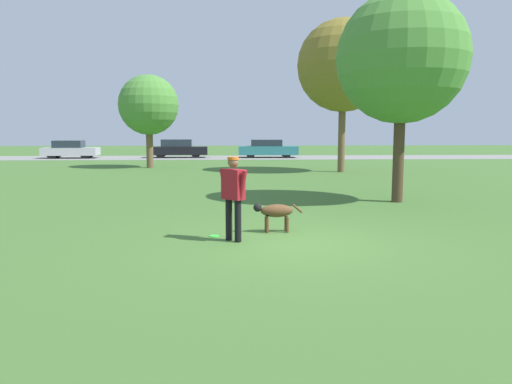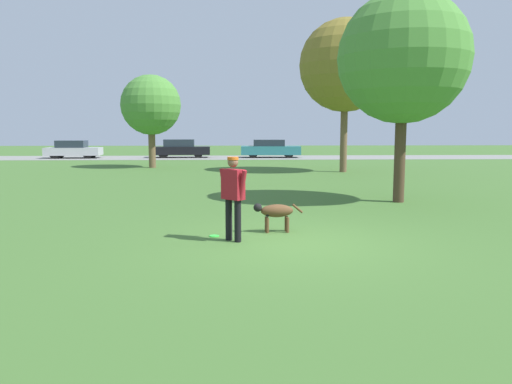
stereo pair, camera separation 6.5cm
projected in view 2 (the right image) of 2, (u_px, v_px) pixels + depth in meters
The scene contains 11 objects.
ground_plane at pixel (292, 243), 9.43m from camera, with size 120.00×120.00×0.00m, color #426B2D.
far_road_strip at pixel (249, 158), 38.75m from camera, with size 120.00×6.00×0.01m.
person at pixel (233, 192), 9.50m from camera, with size 0.56×0.56×1.62m.
dog at pixel (275, 212), 10.40m from camera, with size 1.05×0.31×0.62m.
frisbee at pixel (214, 236), 10.03m from camera, with size 0.21×0.21×0.02m.
tree_far_right at pixel (345, 66), 24.81m from camera, with size 4.60×4.60×7.63m.
tree_near_right at pixel (403, 58), 14.32m from camera, with size 3.78×3.78×6.08m.
tree_far_left at pixel (151, 105), 27.94m from camera, with size 3.35×3.35×5.20m.
parked_car_silver at pixel (73, 149), 37.81m from camera, with size 4.12×2.00×1.35m.
parked_car_black at pixel (181, 149), 38.62m from camera, with size 4.53×1.87×1.41m.
parked_car_teal at pixel (270, 149), 38.65m from camera, with size 4.62×1.97×1.39m.
Camera 2 is at (-1.05, -9.20, 2.13)m, focal length 35.00 mm.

